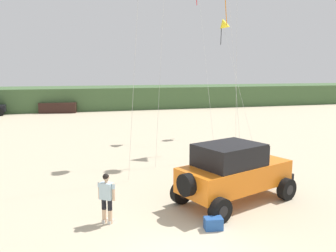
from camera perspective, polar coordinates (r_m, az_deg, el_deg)
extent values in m
cube|color=#426038|center=(48.16, -5.82, 4.85)|extent=(90.00, 9.04, 2.79)
cube|color=orange|center=(13.29, 11.02, -8.05)|extent=(4.76, 3.22, 0.90)
cube|color=orange|center=(14.40, 15.61, -5.36)|extent=(1.61, 1.97, 0.12)
cube|color=black|center=(12.82, 10.06, -4.72)|extent=(2.76, 2.44, 0.80)
cube|color=black|center=(13.69, 13.58, -4.12)|extent=(0.66, 1.61, 0.72)
cube|color=black|center=(15.04, 17.03, -7.33)|extent=(0.80, 1.76, 0.28)
cylinder|color=black|center=(11.75, 3.12, -9.68)|extent=(0.54, 0.83, 0.77)
cylinder|color=black|center=(15.36, 12.68, -8.05)|extent=(0.89, 0.57, 0.84)
cylinder|color=black|center=(15.36, 12.68, -8.05)|extent=(0.46, 0.43, 0.38)
cylinder|color=black|center=(14.15, 18.99, -9.83)|extent=(0.89, 0.57, 0.84)
cylinder|color=black|center=(14.15, 18.99, -9.83)|extent=(0.46, 0.43, 0.38)
cylinder|color=black|center=(13.07, 2.20, -10.90)|extent=(0.89, 0.57, 0.84)
cylinder|color=black|center=(13.07, 2.20, -10.90)|extent=(0.46, 0.43, 0.38)
cylinder|color=black|center=(11.63, 8.61, -13.61)|extent=(0.89, 0.57, 0.84)
cylinder|color=black|center=(11.63, 8.61, -13.61)|extent=(0.46, 0.43, 0.38)
cylinder|color=#DBB28E|center=(11.77, -10.48, -14.30)|extent=(0.14, 0.14, 0.49)
cylinder|color=black|center=(11.62, -10.54, -12.52)|extent=(0.15, 0.15, 0.36)
cube|color=silver|center=(11.88, -10.35, -15.10)|extent=(0.24, 0.27, 0.10)
cylinder|color=#DBB28E|center=(11.66, -9.53, -14.49)|extent=(0.14, 0.14, 0.49)
cylinder|color=black|center=(11.51, -9.58, -12.69)|extent=(0.15, 0.15, 0.36)
cube|color=silver|center=(11.77, -9.40, -15.30)|extent=(0.24, 0.27, 0.10)
cube|color=silver|center=(11.41, -10.13, -10.50)|extent=(0.48, 0.45, 0.54)
cylinder|color=#DBB28E|center=(11.54, -11.23, -10.36)|extent=(0.09, 0.09, 0.56)
cylinder|color=silver|center=(11.47, -11.26, -9.47)|extent=(0.11, 0.11, 0.16)
cylinder|color=#DBB28E|center=(11.29, -8.99, -10.73)|extent=(0.09, 0.09, 0.56)
cylinder|color=silver|center=(11.23, -9.01, -9.82)|extent=(0.11, 0.11, 0.16)
cylinder|color=#DBB28E|center=(11.31, -10.17, -9.02)|extent=(0.10, 0.10, 0.08)
sphere|color=#DBB28E|center=(11.26, -10.19, -8.32)|extent=(0.21, 0.21, 0.21)
sphere|color=black|center=(11.25, -10.23, -8.24)|extent=(0.21, 0.21, 0.21)
cube|color=#23519E|center=(11.25, 7.50, -15.66)|extent=(0.60, 0.43, 0.38)
cylinder|color=black|center=(44.25, -25.59, 2.32)|extent=(0.77, 0.29, 0.76)
cylinder|color=black|center=(42.18, -25.95, 2.01)|extent=(0.77, 0.29, 0.76)
cube|color=black|center=(43.00, -17.66, 2.91)|extent=(4.41, 2.33, 1.20)
cylinder|color=silver|center=(15.85, -5.22, 15.71)|extent=(1.18, 1.32, 13.36)
cylinder|color=silver|center=(20.42, 11.28, 13.39)|extent=(0.47, 1.51, 12.87)
cylinder|color=orange|center=(22.89, 9.54, 18.40)|extent=(0.05, 0.40, 1.90)
cylinder|color=silver|center=(20.59, 10.94, 9.10)|extent=(0.94, 4.14, 9.81)
cone|color=yellow|center=(27.68, 9.09, 16.01)|extent=(1.06, 1.24, 1.24)
cylinder|color=black|center=(27.53, 8.75, 14.38)|extent=(0.05, 0.11, 1.22)
cylinder|color=silver|center=(25.23, 11.35, 7.26)|extent=(0.09, 5.05, 8.24)
cylinder|color=silver|center=(18.39, -1.25, 9.73)|extent=(1.27, 2.62, 10.10)
cylinder|color=red|center=(26.66, 4.76, 19.90)|extent=(0.05, 0.14, 0.63)
cylinder|color=silver|center=(23.70, 6.29, 9.88)|extent=(0.78, 5.16, 10.40)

